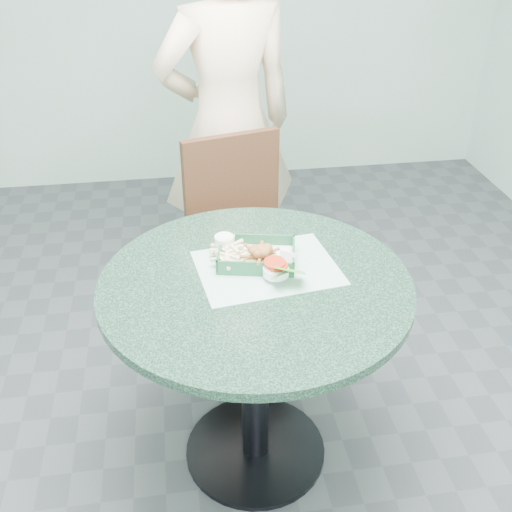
{
  "coord_description": "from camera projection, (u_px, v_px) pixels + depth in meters",
  "views": [
    {
      "loc": [
        -0.22,
        -1.49,
        1.8
      ],
      "look_at": [
        0.02,
        0.1,
        0.79
      ],
      "focal_mm": 42.0,
      "sensor_mm": 36.0,
      "label": 1
    }
  ],
  "objects": [
    {
      "name": "food_basket",
      "position": [
        257.0,
        263.0,
        1.91
      ],
      "size": [
        0.24,
        0.17,
        0.05
      ],
      "rotation": [
        0.0,
        0.0,
        -0.21
      ],
      "color": "#1B5430",
      "rests_on": "placemat"
    },
    {
      "name": "diner_person",
      "position": [
        227.0,
        93.0,
        2.55
      ],
      "size": [
        0.85,
        0.67,
        2.07
      ],
      "primitive_type": "imported",
      "rotation": [
        0.0,
        0.0,
        3.39
      ],
      "color": "beige",
      "rests_on": "floor"
    },
    {
      "name": "garnish_cup",
      "position": [
        285.0,
        272.0,
        1.82
      ],
      "size": [
        0.12,
        0.11,
        0.05
      ],
      "rotation": [
        0.0,
        0.0,
        -0.06
      ],
      "color": "white",
      "rests_on": "food_basket"
    },
    {
      "name": "cafe_table",
      "position": [
        255.0,
        329.0,
        1.92
      ],
      "size": [
        0.96,
        0.96,
        0.75
      ],
      "color": "black",
      "rests_on": "floor"
    },
    {
      "name": "sauce_ramekin",
      "position": [
        222.0,
        249.0,
        1.91
      ],
      "size": [
        0.06,
        0.06,
        0.04
      ],
      "rotation": [
        0.0,
        0.0,
        -0.03
      ],
      "color": "white",
      "rests_on": "food_basket"
    },
    {
      "name": "placemat",
      "position": [
        267.0,
        273.0,
        1.88
      ],
      "size": [
        0.47,
        0.38,
        0.0
      ],
      "primitive_type": "cube",
      "rotation": [
        0.0,
        0.0,
        0.14
      ],
      "color": "#95C6B5",
      "rests_on": "cafe_table"
    },
    {
      "name": "dining_chair",
      "position": [
        235.0,
        232.0,
        2.54
      ],
      "size": [
        0.42,
        0.42,
        0.93
      ],
      "rotation": [
        0.0,
        0.0,
        0.26
      ],
      "color": "black",
      "rests_on": "floor"
    },
    {
      "name": "floor",
      "position": [
        255.0,
        451.0,
        2.23
      ],
      "size": [
        4.0,
        5.0,
        0.02
      ],
      "primitive_type": "cube",
      "color": "#303335",
      "rests_on": "ground"
    },
    {
      "name": "crab_sandwich",
      "position": [
        263.0,
        258.0,
        1.87
      ],
      "size": [
        0.11,
        0.11,
        0.07
      ],
      "rotation": [
        0.0,
        0.0,
        -0.22
      ],
      "color": "tan",
      "rests_on": "food_basket"
    },
    {
      "name": "fries_pile",
      "position": [
        229.0,
        261.0,
        1.87
      ],
      "size": [
        0.14,
        0.15,
        0.05
      ],
      "primitive_type": null,
      "rotation": [
        0.0,
        0.0,
        0.15
      ],
      "color": "beige",
      "rests_on": "food_basket"
    }
  ]
}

